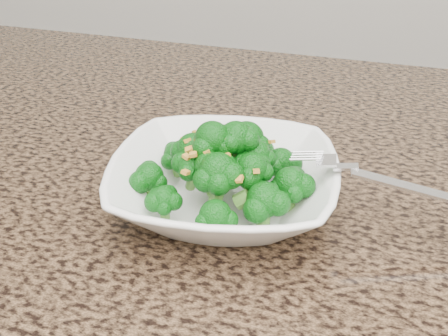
% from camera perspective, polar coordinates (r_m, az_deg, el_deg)
% --- Properties ---
extents(granite_counter, '(1.64, 1.04, 0.03)m').
position_cam_1_polar(granite_counter, '(0.62, 8.08, -5.03)').
color(granite_counter, brown).
rests_on(granite_counter, cabinet).
extents(bowl, '(0.28, 0.28, 0.06)m').
position_cam_1_polar(bowl, '(0.59, 0.00, -1.76)').
color(bowl, white).
rests_on(bowl, granite_counter).
extents(broccoli_pile, '(0.21, 0.21, 0.06)m').
position_cam_1_polar(broccoli_pile, '(0.56, -0.00, 3.64)').
color(broccoli_pile, '#0A5E0E').
rests_on(broccoli_pile, bowl).
extents(garlic_topping, '(0.13, 0.13, 0.01)m').
position_cam_1_polar(garlic_topping, '(0.55, 0.00, 6.99)').
color(garlic_topping, gold).
rests_on(garlic_topping, broccoli_pile).
extents(fork, '(0.20, 0.06, 0.01)m').
position_cam_1_polar(fork, '(0.56, 12.71, 0.03)').
color(fork, silver).
rests_on(fork, bowl).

